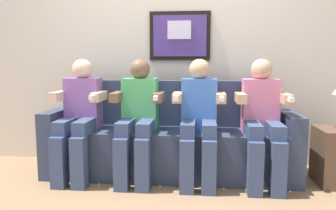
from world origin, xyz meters
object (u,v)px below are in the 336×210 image
Objects in this scene: person_left_center at (138,115)px; couch at (170,143)px; person_rightmost at (262,117)px; person_right_center at (199,116)px; person_leftmost at (79,114)px.

couch is at bearing 31.41° from person_left_center.
person_left_center is at bearing 180.00° from person_rightmost.
person_right_center is 0.55m from person_rightmost.
person_right_center is at bearing -31.44° from couch.
person_right_center is (0.28, -0.17, 0.29)m from couch.
person_leftmost is at bearing 180.00° from person_left_center.
person_right_center is 1.00× the size of person_rightmost.
person_leftmost and person_right_center have the same top height.
couch is 2.12× the size of person_left_center.
person_left_center is (0.55, 0.00, 0.00)m from person_leftmost.
couch is at bearing 168.52° from person_rightmost.
person_leftmost is 1.66m from person_rightmost.
person_rightmost is (0.55, 0.00, -0.00)m from person_right_center.
couch is at bearing 11.49° from person_leftmost.
person_leftmost is 1.00× the size of person_right_center.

